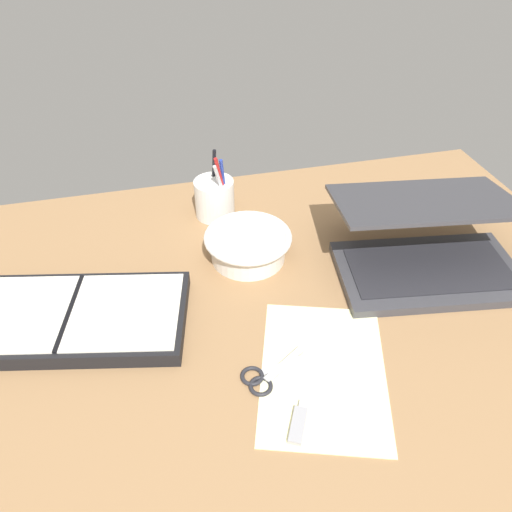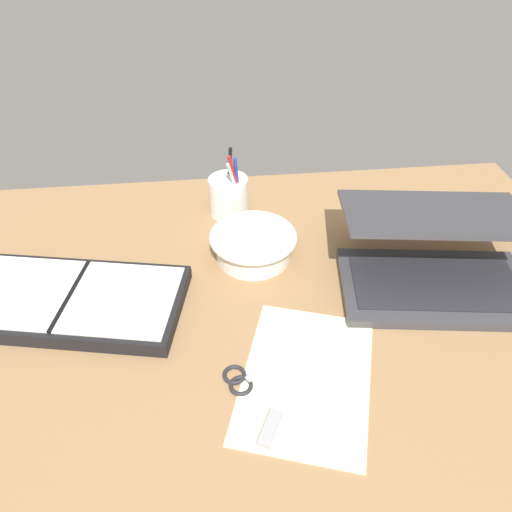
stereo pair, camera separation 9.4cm
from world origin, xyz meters
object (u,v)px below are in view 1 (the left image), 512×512
object	(u,v)px
bowl	(249,244)
pen_cup	(215,198)
planner	(72,317)
laptop	(427,247)
scissors	(263,377)

from	to	relation	value
bowl	pen_cup	distance (cm)	17.81
planner	laptop	bearing A→B (deg)	11.77
laptop	bowl	distance (cm)	35.70
planner	scissors	bearing A→B (deg)	-21.30
planner	scissors	distance (cm)	36.16
pen_cup	laptop	bearing A→B (deg)	-36.84
laptop	pen_cup	distance (cm)	47.35
pen_cup	scissors	distance (cm)	48.20
scissors	planner	bearing A→B (deg)	125.32
pen_cup	scissors	size ratio (longest dim) A/B	1.34
laptop	scissors	xyz separation A→B (cm)	(-38.69, -19.62, -4.56)
laptop	bowl	xyz separation A→B (cm)	(-33.91, 11.06, -1.50)
bowl	planner	world-z (taller)	bowl
bowl	pen_cup	world-z (taller)	pen_cup
pen_cup	planner	bearing A→B (deg)	-137.73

